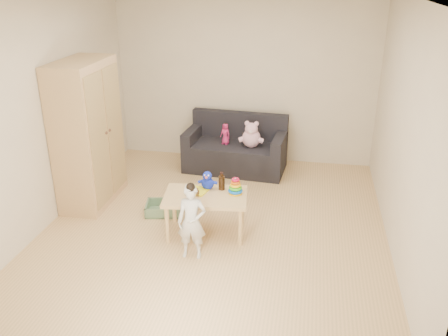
% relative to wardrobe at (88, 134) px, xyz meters
% --- Properties ---
extents(room, '(4.50, 4.50, 4.50)m').
position_rel_wardrobe_xyz_m(room, '(1.73, -0.37, 0.37)').
color(room, tan).
rests_on(room, ground).
extents(wardrobe, '(0.52, 1.03, 1.86)m').
position_rel_wardrobe_xyz_m(wardrobe, '(0.00, 0.00, 0.00)').
color(wardrobe, tan).
rests_on(wardrobe, ground).
extents(sofa, '(1.55, 0.86, 0.42)m').
position_rel_wardrobe_xyz_m(sofa, '(1.68, 1.36, -0.72)').
color(sofa, black).
rests_on(sofa, ground).
extents(play_table, '(1.00, 0.70, 0.49)m').
position_rel_wardrobe_xyz_m(play_table, '(1.65, -0.57, -0.68)').
color(play_table, tan).
rests_on(play_table, ground).
extents(storage_bin, '(0.51, 0.42, 0.14)m').
position_rel_wardrobe_xyz_m(storage_bin, '(1.02, -0.19, -0.86)').
color(storage_bin, '#5E7F5C').
rests_on(storage_bin, ground).
extents(toddler, '(0.32, 0.23, 0.82)m').
position_rel_wardrobe_xyz_m(toddler, '(1.61, -1.06, -0.52)').
color(toddler, silver).
rests_on(toddler, ground).
extents(pink_bear, '(0.31, 0.28, 0.33)m').
position_rel_wardrobe_xyz_m(pink_bear, '(1.93, 1.28, -0.34)').
color(pink_bear, '#F4B4CF').
rests_on(pink_bear, sofa).
extents(doll, '(0.19, 0.16, 0.31)m').
position_rel_wardrobe_xyz_m(doll, '(1.53, 1.33, -0.35)').
color(doll, '#CB2666').
rests_on(doll, sofa).
extents(ring_stacker, '(0.17, 0.17, 0.19)m').
position_rel_wardrobe_xyz_m(ring_stacker, '(1.98, -0.47, -0.36)').
color(ring_stacker, '#EAB20C').
rests_on(ring_stacker, play_table).
extents(brown_bottle, '(0.07, 0.07, 0.22)m').
position_rel_wardrobe_xyz_m(brown_bottle, '(1.80, -0.39, -0.34)').
color(brown_bottle, black).
rests_on(brown_bottle, play_table).
extents(blue_plush, '(0.22, 0.19, 0.23)m').
position_rel_wardrobe_xyz_m(blue_plush, '(1.64, -0.40, -0.32)').
color(blue_plush, '#182ED8').
rests_on(blue_plush, play_table).
extents(wooden_figure, '(0.04, 0.04, 0.11)m').
position_rel_wardrobe_xyz_m(wooden_figure, '(1.57, -0.62, -0.38)').
color(wooden_figure, brown).
rests_on(wooden_figure, play_table).
extents(yellow_book, '(0.26, 0.26, 0.02)m').
position_rel_wardrobe_xyz_m(yellow_book, '(1.54, -0.49, -0.43)').
color(yellow_book, '#FFF61A').
rests_on(yellow_book, play_table).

